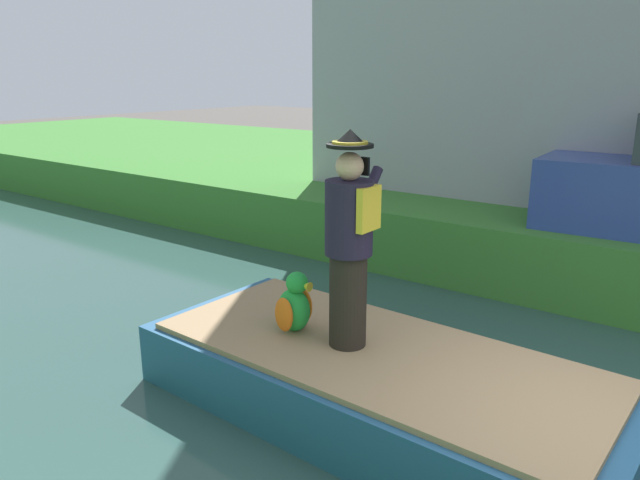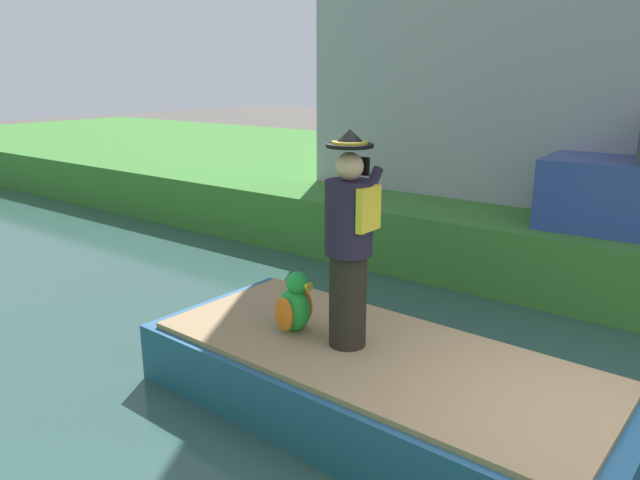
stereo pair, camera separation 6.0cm
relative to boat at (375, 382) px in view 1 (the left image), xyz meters
name	(u,v)px [view 1 (the left image)]	position (x,y,z in m)	size (l,w,h in m)	color
boat	(375,382)	(0.00, 0.00, 0.00)	(1.93, 4.25, 0.61)	#23517A
person_pirate	(350,242)	(-0.05, 0.25, 1.23)	(0.61, 0.42, 1.85)	black
parrot_plush	(294,305)	(-0.10, 0.80, 0.55)	(0.36, 0.35, 0.57)	green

